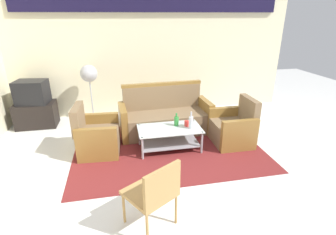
# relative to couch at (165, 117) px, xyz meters

# --- Properties ---
(ground_plane) EXTENTS (14.00, 14.00, 0.00)m
(ground_plane) POSITION_rel_couch_xyz_m (-0.01, -1.71, -0.32)
(ground_plane) COLOR white
(wall_back) EXTENTS (6.52, 0.19, 2.80)m
(wall_back) POSITION_rel_couch_xyz_m (-0.01, 1.34, 1.16)
(wall_back) COLOR beige
(wall_back) RESTS_ON ground
(rug) EXTENTS (3.28, 2.25, 0.01)m
(rug) POSITION_rel_couch_xyz_m (-0.08, -0.73, -0.31)
(rug) COLOR maroon
(rug) RESTS_ON ground
(couch) EXTENTS (1.83, 0.82, 0.96)m
(couch) POSITION_rel_couch_xyz_m (0.00, 0.00, 0.00)
(couch) COLOR #7F6647
(couch) RESTS_ON rug
(armchair_left) EXTENTS (0.74, 0.80, 0.85)m
(armchair_left) POSITION_rel_couch_xyz_m (-1.31, -0.58, -0.03)
(armchair_left) COLOR #7F6647
(armchair_left) RESTS_ON rug
(armchair_right) EXTENTS (0.70, 0.76, 0.85)m
(armchair_right) POSITION_rel_couch_xyz_m (1.14, -0.73, -0.03)
(armchair_right) COLOR #7F6647
(armchair_right) RESTS_ON rug
(coffee_table) EXTENTS (1.10, 0.60, 0.40)m
(coffee_table) POSITION_rel_couch_xyz_m (-0.06, -0.74, -0.04)
(coffee_table) COLOR silver
(coffee_table) RESTS_ON rug
(bottle_green) EXTENTS (0.08, 0.08, 0.23)m
(bottle_green) POSITION_rel_couch_xyz_m (0.08, -0.65, 0.18)
(bottle_green) COLOR #2D8C38
(bottle_green) RESTS_ON coffee_table
(bottle_clear) EXTENTS (0.08, 0.08, 0.31)m
(bottle_clear) POSITION_rel_couch_xyz_m (0.30, -0.82, 0.21)
(bottle_clear) COLOR silver
(bottle_clear) RESTS_ON coffee_table
(cup) EXTENTS (0.08, 0.08, 0.10)m
(cup) POSITION_rel_couch_xyz_m (0.25, -0.71, 0.14)
(cup) COLOR red
(cup) RESTS_ON coffee_table
(tv_stand) EXTENTS (0.80, 0.50, 0.52)m
(tv_stand) POSITION_rel_couch_xyz_m (-2.64, 0.84, -0.06)
(tv_stand) COLOR black
(tv_stand) RESTS_ON ground
(television) EXTENTS (0.65, 0.52, 0.48)m
(television) POSITION_rel_couch_xyz_m (-2.63, 0.84, 0.44)
(television) COLOR black
(television) RESTS_ON tv_stand
(pedestal_fan) EXTENTS (0.36, 0.36, 1.27)m
(pedestal_fan) POSITION_rel_couch_xyz_m (-1.47, 0.89, 0.70)
(pedestal_fan) COLOR #2D2D33
(pedestal_fan) RESTS_ON ground
(wicker_chair) EXTENTS (0.66, 0.66, 0.84)m
(wicker_chair) POSITION_rel_couch_xyz_m (-0.60, -2.49, 0.18)
(wicker_chair) COLOR #AD844C
(wicker_chair) RESTS_ON ground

